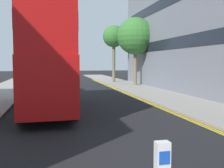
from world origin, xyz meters
name	(u,v)px	position (x,y,z in m)	size (l,w,h in m)	color
sidewalk_right	(182,102)	(6.50, 16.00, 0.07)	(4.00, 80.00, 0.14)	gray
kerb_line_outer	(165,109)	(4.40, 14.00, 0.00)	(0.10, 56.00, 0.01)	yellow
kerb_line_inner	(163,109)	(4.24, 14.00, 0.00)	(0.10, 56.00, 0.01)	yellow
double_decker_bus_away	(47,58)	(-2.32, 15.62, 3.03)	(2.92, 10.84, 5.64)	#B20F0F
street_tree_near	(135,36)	(7.43, 29.15, 5.77)	(4.26, 4.26, 7.79)	#6B6047
street_tree_far	(114,37)	(6.18, 34.75, 6.15)	(2.96, 2.96, 7.62)	#6B6047
townhouse_terrace_right	(222,29)	(13.50, 21.82, 5.85)	(10.08, 28.00, 11.70)	slate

